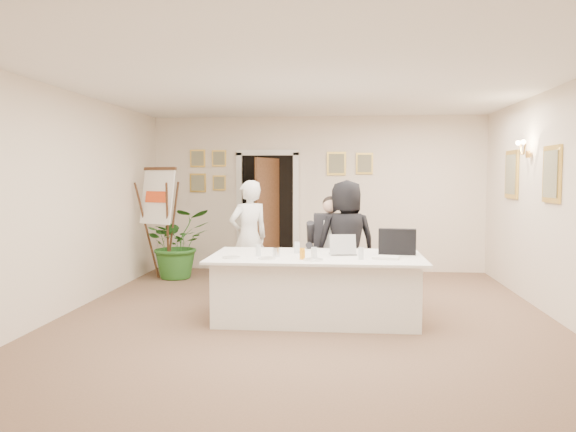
# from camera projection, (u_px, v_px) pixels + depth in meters

# --- Properties ---
(floor) EXTENTS (7.00, 7.00, 0.00)m
(floor) POSITION_uv_depth(u_px,v_px,m) (305.00, 318.00, 6.82)
(floor) COLOR brown
(floor) RESTS_ON ground
(ceiling) EXTENTS (6.00, 7.00, 0.02)m
(ceiling) POSITION_uv_depth(u_px,v_px,m) (306.00, 85.00, 6.62)
(ceiling) COLOR white
(ceiling) RESTS_ON wall_back
(wall_back) EXTENTS (6.00, 0.10, 2.80)m
(wall_back) POSITION_uv_depth(u_px,v_px,m) (317.00, 194.00, 10.19)
(wall_back) COLOR #EEE0C9
(wall_back) RESTS_ON floor
(wall_front) EXTENTS (6.00, 0.10, 2.80)m
(wall_front) POSITION_uv_depth(u_px,v_px,m) (268.00, 233.00, 3.24)
(wall_front) COLOR #EEE0C9
(wall_front) RESTS_ON floor
(wall_left) EXTENTS (0.10, 7.00, 2.80)m
(wall_left) POSITION_uv_depth(u_px,v_px,m) (65.00, 202.00, 6.99)
(wall_left) COLOR #EEE0C9
(wall_left) RESTS_ON floor
(wall_right) EXTENTS (0.10, 7.00, 2.80)m
(wall_right) POSITION_uv_depth(u_px,v_px,m) (566.00, 204.00, 6.44)
(wall_right) COLOR #EEE0C9
(wall_right) RESTS_ON floor
(doorway) EXTENTS (1.14, 0.86, 2.20)m
(doorway) POSITION_uv_depth(u_px,v_px,m) (268.00, 214.00, 10.12)
(doorway) COLOR black
(doorway) RESTS_ON floor
(pictures_back_wall) EXTENTS (3.40, 0.06, 0.80)m
(pictures_back_wall) POSITION_uv_depth(u_px,v_px,m) (273.00, 169.00, 10.20)
(pictures_back_wall) COLOR #E2BB4D
(pictures_back_wall) RESTS_ON wall_back
(pictures_right_wall) EXTENTS (0.06, 2.20, 0.80)m
(pictures_right_wall) POSITION_uv_depth(u_px,v_px,m) (529.00, 174.00, 7.61)
(pictures_right_wall) COLOR #E2BB4D
(pictures_right_wall) RESTS_ON wall_right
(wall_sconce) EXTENTS (0.20, 0.30, 0.24)m
(wall_sconce) POSITION_uv_depth(u_px,v_px,m) (524.00, 148.00, 7.59)
(wall_sconce) COLOR gold
(wall_sconce) RESTS_ON wall_right
(conference_table) EXTENTS (2.53, 1.36, 0.78)m
(conference_table) POSITION_uv_depth(u_px,v_px,m) (316.00, 287.00, 6.77)
(conference_table) COLOR white
(conference_table) RESTS_ON floor
(seated_man) EXTENTS (0.65, 0.69, 1.47)m
(seated_man) POSITION_uv_depth(u_px,v_px,m) (330.00, 248.00, 7.73)
(seated_man) COLOR black
(seated_man) RESTS_ON floor
(flip_chart) EXTENTS (0.66, 0.52, 1.83)m
(flip_chart) POSITION_uv_depth(u_px,v_px,m) (162.00, 229.00, 9.33)
(flip_chart) COLOR black
(flip_chart) RESTS_ON floor
(standing_man) EXTENTS (0.73, 0.68, 1.66)m
(standing_man) POSITION_uv_depth(u_px,v_px,m) (249.00, 238.00, 8.14)
(standing_man) COLOR white
(standing_man) RESTS_ON floor
(standing_woman) EXTENTS (0.93, 0.72, 1.67)m
(standing_woman) POSITION_uv_depth(u_px,v_px,m) (346.00, 242.00, 7.60)
(standing_woman) COLOR black
(standing_woman) RESTS_ON floor
(potted_palm) EXTENTS (1.38, 1.33, 1.18)m
(potted_palm) POSITION_uv_depth(u_px,v_px,m) (178.00, 243.00, 9.47)
(potted_palm) COLOR #276120
(potted_palm) RESTS_ON floor
(laptop) EXTENTS (0.36, 0.39, 0.28)m
(laptop) POSITION_uv_depth(u_px,v_px,m) (343.00, 243.00, 6.81)
(laptop) COLOR #B7BABC
(laptop) RESTS_ON conference_table
(laptop_bag) EXTENTS (0.46, 0.17, 0.31)m
(laptop_bag) POSITION_uv_depth(u_px,v_px,m) (397.00, 242.00, 6.80)
(laptop_bag) COLOR black
(laptop_bag) RESTS_ON conference_table
(paper_stack) EXTENTS (0.33, 0.27, 0.03)m
(paper_stack) POSITION_uv_depth(u_px,v_px,m) (386.00, 258.00, 6.45)
(paper_stack) COLOR white
(paper_stack) RESTS_ON conference_table
(plate_left) EXTENTS (0.23, 0.23, 0.01)m
(plate_left) POSITION_uv_depth(u_px,v_px,m) (232.00, 257.00, 6.51)
(plate_left) COLOR white
(plate_left) RESTS_ON conference_table
(plate_mid) EXTENTS (0.21, 0.21, 0.01)m
(plate_mid) POSITION_uv_depth(u_px,v_px,m) (267.00, 258.00, 6.44)
(plate_mid) COLOR white
(plate_mid) RESTS_ON conference_table
(plate_near) EXTENTS (0.26, 0.26, 0.01)m
(plate_near) POSITION_uv_depth(u_px,v_px,m) (313.00, 260.00, 6.34)
(plate_near) COLOR white
(plate_near) RESTS_ON conference_table
(glass_a) EXTENTS (0.07, 0.07, 0.14)m
(glass_a) POSITION_uv_depth(u_px,v_px,m) (258.00, 250.00, 6.68)
(glass_a) COLOR silver
(glass_a) RESTS_ON conference_table
(glass_b) EXTENTS (0.09, 0.09, 0.14)m
(glass_b) POSITION_uv_depth(u_px,v_px,m) (314.00, 253.00, 6.40)
(glass_b) COLOR silver
(glass_b) RESTS_ON conference_table
(glass_c) EXTENTS (0.08, 0.08, 0.14)m
(glass_c) POSITION_uv_depth(u_px,v_px,m) (361.00, 253.00, 6.40)
(glass_c) COLOR silver
(glass_c) RESTS_ON conference_table
(glass_d) EXTENTS (0.07, 0.07, 0.14)m
(glass_d) POSITION_uv_depth(u_px,v_px,m) (297.00, 247.00, 6.92)
(glass_d) COLOR silver
(glass_d) RESTS_ON conference_table
(oj_glass) EXTENTS (0.07, 0.07, 0.13)m
(oj_glass) POSITION_uv_depth(u_px,v_px,m) (302.00, 254.00, 6.40)
(oj_glass) COLOR orange
(oj_glass) RESTS_ON conference_table
(steel_jug) EXTENTS (0.09, 0.09, 0.11)m
(steel_jug) POSITION_uv_depth(u_px,v_px,m) (276.00, 252.00, 6.62)
(steel_jug) COLOR silver
(steel_jug) RESTS_ON conference_table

